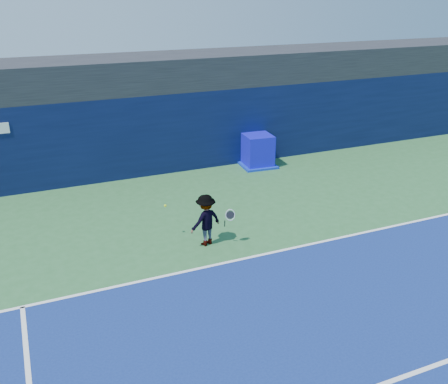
% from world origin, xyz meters
% --- Properties ---
extents(ground, '(80.00, 80.00, 0.00)m').
position_xyz_m(ground, '(0.00, 0.00, 0.00)').
color(ground, '#2C6333').
rests_on(ground, ground).
extents(baseline, '(24.00, 0.10, 0.01)m').
position_xyz_m(baseline, '(0.00, 3.00, 0.01)').
color(baseline, white).
rests_on(baseline, ground).
extents(stadium_band, '(36.00, 3.00, 1.20)m').
position_xyz_m(stadium_band, '(0.00, 11.50, 3.60)').
color(stadium_band, black).
rests_on(stadium_band, back_wall_assembly).
extents(back_wall_assembly, '(36.00, 1.03, 3.00)m').
position_xyz_m(back_wall_assembly, '(-0.00, 10.50, 1.50)').
color(back_wall_assembly, '#091235').
rests_on(back_wall_assembly, ground).
extents(equipment_cart, '(1.41, 1.41, 1.26)m').
position_xyz_m(equipment_cart, '(4.06, 9.48, 0.58)').
color(equipment_cart, '#110DC2').
rests_on(equipment_cart, ground).
extents(tennis_player, '(1.25, 0.79, 1.46)m').
position_xyz_m(tennis_player, '(-0.19, 4.16, 0.73)').
color(tennis_player, white).
rests_on(tennis_player, ground).
extents(tennis_ball, '(0.07, 0.07, 0.07)m').
position_xyz_m(tennis_ball, '(-1.07, 4.96, 0.98)').
color(tennis_ball, '#AFCF17').
rests_on(tennis_ball, ground).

